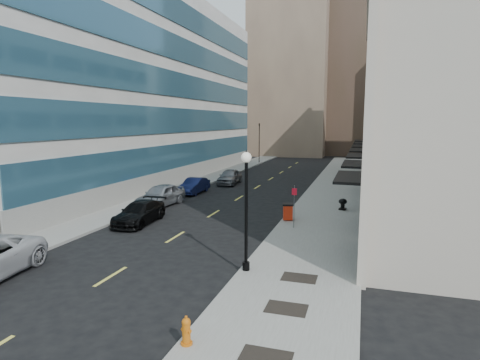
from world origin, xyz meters
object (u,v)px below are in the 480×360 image
Objects in this scene: fire_hydrant at (186,331)px; urn_planter at (343,203)px; car_blue_sedan at (194,186)px; car_grey_sedan at (230,177)px; trash_bin at (288,211)px; car_black_pickup at (139,213)px; sign_post at (294,201)px; lamppost at (246,200)px; car_silver_sedan at (161,195)px; traffic_signal at (259,126)px.

urn_planter is (3.30, 19.25, 0.09)m from fire_hydrant.
car_blue_sedan is 6.15m from car_grey_sedan.
car_blue_sedan is 25.02m from fire_hydrant.
car_grey_sedan is 4.19× the size of trash_bin.
sign_post is at bearing 4.41° from car_black_pickup.
car_grey_sedan is (1.34, 6.00, 0.09)m from car_blue_sedan.
car_blue_sedan is 1.63× the size of sign_post.
trash_bin is 9.47m from lamppost.
car_silver_sedan is at bearing -101.02° from car_grey_sedan.
trash_bin is 0.21× the size of lamppost.
car_blue_sedan is 12.67m from trash_bin.
car_silver_sedan is 0.95× the size of lamppost.
sign_post is (9.28, -15.60, 1.01)m from car_grey_sedan.
traffic_signal reaches higher than fire_hydrant.
traffic_signal is at bearing 103.95° from sign_post.
urn_planter is at bearing 63.07° from sign_post.
car_grey_sedan is 24.64m from lamppost.
fire_hydrant is 13.48m from sign_post.
sign_post is at bearing -82.37° from trash_bin.
sign_post reaches higher than trash_bin.
car_black_pickup is 5.62× the size of fire_hydrant.
car_grey_sedan is 16.30m from trash_bin.
traffic_signal reaches higher than lamppost.
sign_post reaches higher than car_blue_sedan.
car_black_pickup is at bearing -87.02° from traffic_signal.
fire_hydrant is at bearing -54.75° from car_silver_sedan.
car_grey_sedan is at bearing 85.69° from car_black_pickup.
car_blue_sedan is at bearing 130.19° from fire_hydrant.
traffic_signal is at bearing 92.74° from car_blue_sedan.
trash_bin is (8.60, -13.85, -0.04)m from car_grey_sedan.
car_blue_sedan is 0.92× the size of car_grey_sedan.
urn_planter is (12.13, 7.12, -0.04)m from car_black_pickup.
fire_hydrant is (10.10, -17.28, -0.27)m from car_silver_sedan.
car_silver_sedan is 1.08× the size of car_grey_sedan.
traffic_signal is at bearing 103.79° from lamppost.
trash_bin reaches higher than urn_planter.
urn_planter is at bearing -65.37° from traffic_signal.
car_blue_sedan is 19.80m from lamppost.
fire_hydrant is at bearing -76.91° from car_grey_sedan.
car_black_pickup is 5.81× the size of urn_planter.
car_black_pickup is at bearing -176.02° from sign_post.
traffic_signal is 1.55× the size of car_grey_sedan.
car_black_pickup is 1.05× the size of car_grey_sedan.
lamppost is at bearing 107.03° from fire_hydrant.
fire_hydrant is 0.78× the size of trash_bin.
lamppost is (9.84, -17.00, 2.48)m from car_blue_sedan.
sign_post reaches higher than car_grey_sedan.
urn_planter is at bearing 27.24° from car_black_pickup.
urn_planter is at bearing -15.25° from car_blue_sedan.
lamppost is at bearing -103.99° from urn_planter.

